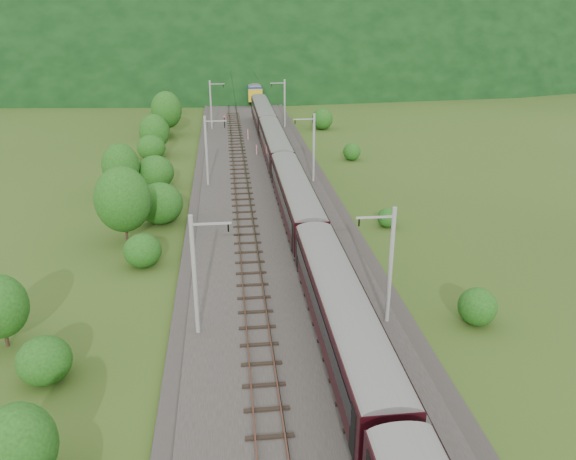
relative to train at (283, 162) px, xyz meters
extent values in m
plane|color=#314917|center=(-2.40, -29.57, -3.43)|extent=(600.00, 600.00, 0.00)
cube|color=#38332D|center=(-2.40, -19.57, -3.28)|extent=(14.00, 220.00, 0.30)
cube|color=brown|center=(-5.52, -19.57, -2.94)|extent=(0.08, 220.00, 0.15)
cube|color=brown|center=(-4.08, -19.57, -2.94)|extent=(0.08, 220.00, 0.15)
cube|color=black|center=(-4.80, -19.57, -3.07)|extent=(2.40, 220.00, 0.12)
cube|color=brown|center=(-0.72, -19.57, -2.94)|extent=(0.08, 220.00, 0.15)
cube|color=brown|center=(0.72, -19.57, -2.94)|extent=(0.08, 220.00, 0.15)
cube|color=black|center=(0.00, -19.57, -3.07)|extent=(2.40, 220.00, 0.12)
cylinder|color=gray|center=(-8.60, -29.57, 0.87)|extent=(0.28, 0.28, 8.00)
cube|color=gray|center=(-7.40, -29.57, 4.27)|extent=(2.40, 0.12, 0.12)
cylinder|color=black|center=(-6.40, -29.57, 3.97)|extent=(0.10, 0.10, 0.50)
cylinder|color=gray|center=(-8.60, 2.43, 0.87)|extent=(0.28, 0.28, 8.00)
cube|color=gray|center=(-7.40, 2.43, 4.27)|extent=(2.40, 0.12, 0.12)
cylinder|color=black|center=(-6.40, 2.43, 3.97)|extent=(0.10, 0.10, 0.50)
cylinder|color=gray|center=(-8.60, 34.43, 0.87)|extent=(0.28, 0.28, 8.00)
cube|color=gray|center=(-7.40, 34.43, 4.27)|extent=(2.40, 0.12, 0.12)
cylinder|color=black|center=(-6.40, 34.43, 3.97)|extent=(0.10, 0.10, 0.50)
cylinder|color=gray|center=(-8.60, 66.43, 0.87)|extent=(0.28, 0.28, 8.00)
cube|color=gray|center=(-7.40, 66.43, 4.27)|extent=(2.40, 0.12, 0.12)
cylinder|color=black|center=(-6.40, 66.43, 3.97)|extent=(0.10, 0.10, 0.50)
cylinder|color=gray|center=(-8.60, 98.43, 0.87)|extent=(0.28, 0.28, 8.00)
cube|color=gray|center=(-7.40, 98.43, 4.27)|extent=(2.40, 0.12, 0.12)
cylinder|color=black|center=(-6.40, 98.43, 3.97)|extent=(0.10, 0.10, 0.50)
cylinder|color=gray|center=(3.80, -29.57, 0.87)|extent=(0.28, 0.28, 8.00)
cube|color=gray|center=(2.60, -29.57, 4.27)|extent=(2.40, 0.12, 0.12)
cylinder|color=black|center=(1.60, -29.57, 3.97)|extent=(0.10, 0.10, 0.50)
cylinder|color=gray|center=(3.80, 2.43, 0.87)|extent=(0.28, 0.28, 8.00)
cube|color=gray|center=(2.60, 2.43, 4.27)|extent=(2.40, 0.12, 0.12)
cylinder|color=black|center=(1.60, 2.43, 3.97)|extent=(0.10, 0.10, 0.50)
cylinder|color=gray|center=(3.80, 34.43, 0.87)|extent=(0.28, 0.28, 8.00)
cube|color=gray|center=(2.60, 34.43, 4.27)|extent=(2.40, 0.12, 0.12)
cylinder|color=black|center=(1.60, 34.43, 3.97)|extent=(0.10, 0.10, 0.50)
cylinder|color=gray|center=(3.80, 66.43, 0.87)|extent=(0.28, 0.28, 8.00)
cube|color=gray|center=(2.60, 66.43, 4.27)|extent=(2.40, 0.12, 0.12)
cylinder|color=black|center=(1.60, 66.43, 3.97)|extent=(0.10, 0.10, 0.50)
cylinder|color=gray|center=(3.80, 98.43, 0.87)|extent=(0.28, 0.28, 8.00)
cube|color=gray|center=(2.60, 98.43, 4.27)|extent=(2.40, 0.12, 0.12)
cylinder|color=black|center=(1.60, 98.43, 3.97)|extent=(0.10, 0.10, 0.50)
cylinder|color=black|center=(-4.80, -19.57, 3.67)|extent=(0.03, 198.00, 0.03)
cylinder|color=black|center=(0.00, -19.57, 3.67)|extent=(0.03, 198.00, 0.03)
ellipsoid|color=black|center=(-2.40, 230.43, -3.43)|extent=(504.00, 360.00, 244.00)
ellipsoid|color=black|center=(-122.40, 270.43, -3.43)|extent=(336.00, 280.00, 132.00)
cube|color=black|center=(0.00, -32.66, -0.55)|extent=(2.79, 21.19, 2.89)
cylinder|color=gray|center=(0.00, -32.66, 0.75)|extent=(2.79, 21.09, 2.79)
cube|color=black|center=(-1.42, -32.66, -0.20)|extent=(0.05, 18.65, 1.11)
cube|color=black|center=(1.42, -32.66, -0.20)|extent=(0.05, 18.65, 1.11)
cube|color=black|center=(0.00, -40.08, -2.43)|extent=(2.12, 3.08, 0.87)
cube|color=black|center=(0.00, -25.25, -2.43)|extent=(2.12, 3.08, 0.87)
cube|color=black|center=(0.00, -10.76, -0.55)|extent=(2.79, 21.19, 2.89)
cylinder|color=gray|center=(0.00, -10.76, 0.75)|extent=(2.79, 21.09, 2.79)
cube|color=black|center=(-1.42, -10.76, -0.20)|extent=(0.05, 18.65, 1.11)
cube|color=black|center=(1.42, -10.76, -0.20)|extent=(0.05, 18.65, 1.11)
cube|color=black|center=(0.00, -18.18, -2.43)|extent=(2.12, 3.08, 0.87)
cube|color=black|center=(0.00, -3.34, -2.43)|extent=(2.12, 3.08, 0.87)
cube|color=black|center=(0.00, 11.14, -0.55)|extent=(2.79, 21.19, 2.89)
cylinder|color=gray|center=(0.00, 11.14, 0.75)|extent=(2.79, 21.09, 2.79)
cube|color=black|center=(-1.42, 11.14, -0.20)|extent=(0.05, 18.65, 1.11)
cube|color=black|center=(1.42, 11.14, -0.20)|extent=(0.05, 18.65, 1.11)
cube|color=black|center=(0.00, 3.73, -2.43)|extent=(2.12, 3.08, 0.87)
cube|color=black|center=(0.00, 18.56, -2.43)|extent=(2.12, 3.08, 0.87)
cube|color=black|center=(0.00, 33.05, -0.55)|extent=(2.79, 21.19, 2.89)
cylinder|color=gray|center=(0.00, 33.05, 0.75)|extent=(2.79, 21.09, 2.79)
cube|color=black|center=(-1.42, 33.05, -0.20)|extent=(0.05, 18.65, 1.11)
cube|color=black|center=(1.42, 33.05, -0.20)|extent=(0.05, 18.65, 1.11)
cube|color=black|center=(0.00, 25.63, -2.43)|extent=(2.12, 3.08, 0.87)
cube|color=black|center=(0.00, 40.46, -2.43)|extent=(2.12, 3.08, 0.87)
cube|color=#13299B|center=(0.00, 63.62, -0.55)|extent=(2.79, 17.34, 2.89)
cylinder|color=gray|center=(0.00, 63.62, 0.75)|extent=(2.79, 17.25, 2.79)
cube|color=black|center=(-1.42, 63.62, -0.20)|extent=(0.05, 15.26, 1.11)
cube|color=black|center=(1.42, 63.62, -0.20)|extent=(0.05, 15.26, 1.11)
cube|color=black|center=(0.00, 57.55, -2.43)|extent=(2.12, 3.08, 0.87)
cube|color=black|center=(0.00, 69.69, -2.43)|extent=(2.12, 3.08, 0.87)
cube|color=gold|center=(0.00, 72.09, -0.74)|extent=(2.85, 0.50, 2.60)
cube|color=gold|center=(0.00, 55.15, -0.74)|extent=(2.85, 0.50, 2.60)
cube|color=black|center=(0.00, 66.62, 1.43)|extent=(0.08, 1.60, 0.87)
cylinder|color=red|center=(-2.88, 25.50, -2.31)|extent=(0.18, 0.18, 1.65)
cylinder|color=red|center=(-2.11, 16.00, -2.45)|extent=(0.14, 0.14, 1.36)
cylinder|color=black|center=(-6.46, 34.82, -2.19)|extent=(0.13, 0.13, 1.89)
sphere|color=red|center=(-6.46, 34.82, -1.20)|extent=(0.23, 0.23, 0.23)
ellipsoid|color=#1C4312|center=(-16.93, -33.32, -2.07)|extent=(3.03, 3.03, 2.72)
ellipsoid|color=#1C4312|center=(-13.41, -18.55, -2.05)|extent=(3.06, 3.06, 2.75)
ellipsoid|color=#1C4312|center=(-12.92, -8.76, -1.42)|extent=(4.46, 4.46, 4.02)
ellipsoid|color=#1C4312|center=(-14.57, 2.59, -1.50)|extent=(4.30, 4.30, 3.87)
ellipsoid|color=#1C4312|center=(-16.52, 15.83, -1.69)|extent=(3.86, 3.86, 3.47)
ellipsoid|color=#1C4312|center=(-16.85, 28.63, -1.86)|extent=(3.50, 3.50, 3.15)
ellipsoid|color=#1C4312|center=(-17.60, 38.91, -1.70)|extent=(3.85, 3.85, 3.46)
ellipsoid|color=#1C4312|center=(-17.20, 51.11, -1.76)|extent=(3.71, 3.71, 3.34)
ellipsoid|color=#1C4312|center=(-14.31, 60.63, -1.84)|extent=(3.54, 3.54, 3.19)
ellipsoid|color=#1C4312|center=(-15.50, -41.44, -0.78)|extent=(3.18, 3.18, 3.82)
cylinder|color=black|center=(-20.41, -29.41, -2.12)|extent=(0.24, 0.24, 2.63)
cylinder|color=black|center=(-15.49, -13.35, -1.53)|extent=(0.24, 0.24, 3.80)
ellipsoid|color=#1C4312|center=(-15.49, -13.35, 0.64)|extent=(4.88, 4.88, 5.86)
cylinder|color=black|center=(-17.99, 0.61, -1.85)|extent=(0.24, 0.24, 3.17)
ellipsoid|color=#1C4312|center=(-17.99, 0.61, -0.04)|extent=(4.07, 4.07, 4.89)
cylinder|color=black|center=(-16.22, 17.96, -1.84)|extent=(0.24, 0.24, 3.18)
ellipsoid|color=#1C4312|center=(-16.22, 17.96, -0.03)|extent=(4.08, 4.08, 4.90)
cylinder|color=black|center=(-15.68, 31.73, -1.52)|extent=(0.24, 0.24, 3.83)
ellipsoid|color=#1C4312|center=(-15.68, 31.73, 0.67)|extent=(4.92, 4.92, 5.90)
ellipsoid|color=#1C4312|center=(9.76, -30.09, -2.28)|extent=(2.56, 2.56, 2.30)
ellipsoid|color=#1C4312|center=(8.67, -12.24, -2.59)|extent=(1.86, 1.86, 1.67)
ellipsoid|color=#1C4312|center=(10.70, 12.58, -2.36)|extent=(2.39, 2.39, 2.15)
ellipsoid|color=#1C4312|center=(10.11, 33.30, -1.82)|extent=(3.59, 3.59, 3.23)
camera|label=1|loc=(-6.32, -61.00, 16.38)|focal=35.00mm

